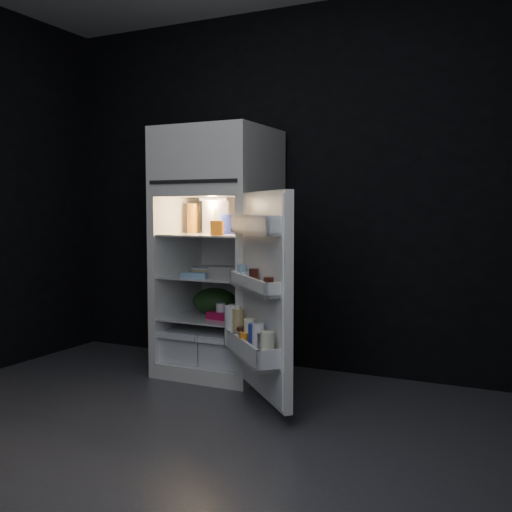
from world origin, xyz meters
The scene contains 17 objects.
floor centered at (0.00, 0.00, 0.00)m, with size 4.00×3.40×0.00m, color #48484C.
wall_back centered at (0.00, 1.70, 1.35)m, with size 4.00×0.00×2.70m, color black.
refrigerator centered at (-0.46, 1.32, 0.96)m, with size 0.76×0.71×1.78m.
fridge_door centered at (0.17, 0.68, 0.68)m, with size 0.64×0.65×1.22m.
milk_jug centered at (-0.49, 1.31, 1.15)m, with size 0.14×0.14×0.24m, color white.
mayo_jar centered at (-0.41, 1.33, 1.10)m, with size 0.12×0.12×0.14m, color #2030B1.
jam_jar centered at (-0.25, 1.31, 1.09)m, with size 0.10×0.10×0.13m, color #33130E.
amber_bottle centered at (-0.70, 1.33, 1.14)m, with size 0.09×0.09×0.22m, color orange.
small_carton centered at (-0.35, 1.08, 1.08)m, with size 0.08×0.06×0.10m, color orange.
egg_carton centered at (-0.33, 1.25, 0.76)m, with size 0.32×0.12×0.07m, color gray.
pie centered at (-0.55, 1.35, 0.75)m, with size 0.29×0.29×0.04m, color tan.
flat_package centered at (-0.50, 1.03, 0.75)m, with size 0.18×0.09×0.04m, color #81A8C8.
wrapped_pkg centered at (-0.23, 1.39, 0.75)m, with size 0.13×0.11×0.05m, color #F1ECC5.
produce_bag centered at (-0.51, 1.32, 0.52)m, with size 0.33×0.28×0.20m, color #193815.
yogurt_tray centered at (-0.32, 1.19, 0.45)m, with size 0.28×0.15×0.05m, color #B40F3E.
small_can_red centered at (-0.28, 1.48, 0.47)m, with size 0.06×0.06×0.09m, color #B40F3E.
small_can_silver centered at (-0.20, 1.42, 0.47)m, with size 0.07×0.07×0.09m, color silver.
Camera 1 is at (1.68, -2.50, 1.21)m, focal length 42.00 mm.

